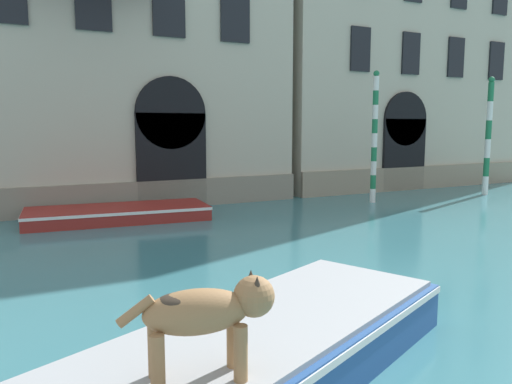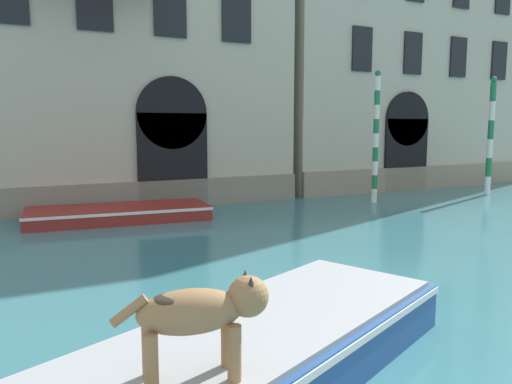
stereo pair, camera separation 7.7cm
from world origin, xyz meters
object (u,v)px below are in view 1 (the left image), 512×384
at_px(dog_on_deck, 208,312).
at_px(mooring_pole_0, 488,136).
at_px(boat_moored_near_palazzo, 118,213).
at_px(mooring_pole_2, 374,137).

distance_m(dog_on_deck, mooring_pole_0, 18.15).
distance_m(boat_moored_near_palazzo, mooring_pole_2, 8.97).
relative_size(dog_on_deck, mooring_pole_2, 0.28).
height_order(dog_on_deck, boat_moored_near_palazzo, dog_on_deck).
height_order(boat_moored_near_palazzo, mooring_pole_0, mooring_pole_0).
bearing_deg(dog_on_deck, mooring_pole_2, 55.76).
bearing_deg(mooring_pole_0, boat_moored_near_palazzo, 175.98).
xyz_separation_m(boat_moored_near_palazzo, mooring_pole_2, (8.70, -0.56, 2.07)).
bearing_deg(boat_moored_near_palazzo, mooring_pole_2, 2.06).
bearing_deg(mooring_pole_2, dog_on_deck, -135.34).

